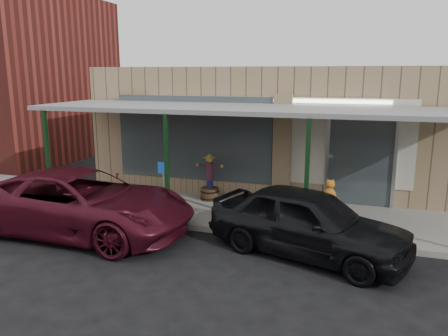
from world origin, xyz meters
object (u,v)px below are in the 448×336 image
(barrel_pumpkin, at_px, (334,214))
(handicap_sign, at_px, (163,181))
(barrel_scarecrow, at_px, (210,184))
(car_maroon, at_px, (81,203))
(parked_sedan, at_px, (308,222))

(barrel_pumpkin, xyz_separation_m, handicap_sign, (-4.52, -0.68, 0.69))
(barrel_pumpkin, relative_size, handicap_sign, 0.53)
(barrel_scarecrow, xyz_separation_m, handicap_sign, (-0.70, -1.82, 0.47))
(barrel_scarecrow, xyz_separation_m, barrel_pumpkin, (3.82, -1.14, -0.22))
(car_maroon, bearing_deg, barrel_scarecrow, -33.54)
(parked_sedan, distance_m, car_maroon, 5.66)
(handicap_sign, bearing_deg, car_maroon, -133.05)
(barrel_scarecrow, xyz_separation_m, parked_sedan, (3.35, -3.00, 0.13))
(barrel_pumpkin, bearing_deg, parked_sedan, -104.05)
(barrel_pumpkin, distance_m, parked_sedan, 1.95)
(handicap_sign, height_order, car_maroon, handicap_sign)
(barrel_scarecrow, distance_m, car_maroon, 4.04)
(parked_sedan, bearing_deg, car_maroon, 111.57)
(car_maroon, bearing_deg, handicap_sign, -45.54)
(car_maroon, bearing_deg, parked_sedan, -85.55)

